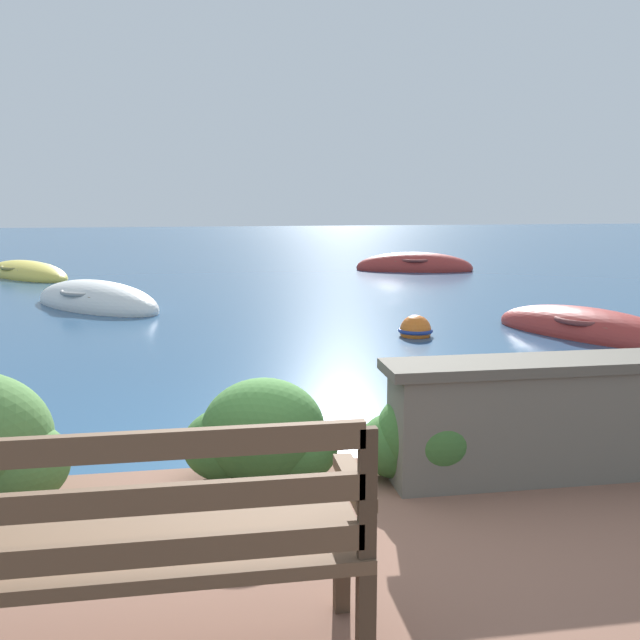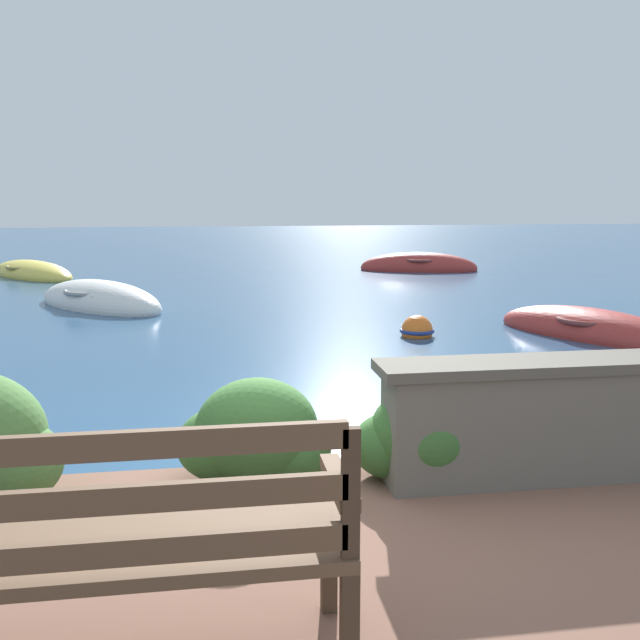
{
  "view_description": "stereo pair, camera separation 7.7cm",
  "coord_description": "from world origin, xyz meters",
  "views": [
    {
      "loc": [
        -0.71,
        -4.19,
        1.86
      ],
      "look_at": [
        0.53,
        3.26,
        0.54
      ],
      "focal_mm": 40.0,
      "sensor_mm": 36.0,
      "label": 1
    },
    {
      "loc": [
        -0.63,
        -4.2,
        1.86
      ],
      "look_at": [
        0.53,
        3.26,
        0.54
      ],
      "focal_mm": 40.0,
      "sensor_mm": 36.0,
      "label": 2
    }
  ],
  "objects": [
    {
      "name": "rowboat_nearest",
      "position": [
        4.37,
        4.45,
        0.06
      ],
      "size": [
        2.12,
        2.92,
        0.67
      ],
      "rotation": [
        0.0,
        0.0,
        5.2
      ],
      "color": "#9E2D28",
      "rests_on": "ground_plane"
    },
    {
      "name": "ground_plane",
      "position": [
        0.0,
        0.0,
        0.0
      ],
      "size": [
        80.0,
        80.0,
        0.0
      ],
      "color": "navy"
    },
    {
      "name": "rowboat_mid",
      "position": [
        -2.48,
        8.13,
        0.07
      ],
      "size": [
        2.85,
        3.02,
        0.79
      ],
      "rotation": [
        0.0,
        0.0,
        5.43
      ],
      "color": "silver",
      "rests_on": "ground_plane"
    },
    {
      "name": "rowboat_far",
      "position": [
        4.55,
        13.01,
        0.07
      ],
      "size": [
        3.08,
        1.74,
        0.8
      ],
      "rotation": [
        0.0,
        0.0,
        2.88
      ],
      "color": "#9E2D28",
      "rests_on": "ground_plane"
    },
    {
      "name": "hedge_clump_far_right",
      "position": [
        1.95,
        -0.36,
        0.43
      ],
      "size": [
        0.71,
        0.51,
        0.49
      ],
      "color": "#2D5628",
      "rests_on": "patio_terrace"
    },
    {
      "name": "park_bench",
      "position": [
        -0.97,
        -1.89,
        0.71
      ],
      "size": [
        1.62,
        0.48,
        0.93
      ],
      "rotation": [
        0.0,
        0.0,
        -0.1
      ],
      "color": "#433123",
      "rests_on": "patio_terrace"
    },
    {
      "name": "hedge_clump_centre",
      "position": [
        -0.4,
        -0.26,
        0.48
      ],
      "size": [
        0.89,
        0.64,
        0.61
      ],
      "color": "#38662D",
      "rests_on": "patio_terrace"
    },
    {
      "name": "rowboat_outer",
      "position": [
        -4.73,
        13.17,
        0.06
      ],
      "size": [
        2.89,
        3.37,
        0.64
      ],
      "rotation": [
        0.0,
        0.0,
        5.35
      ],
      "color": "#DBC64C",
      "rests_on": "ground_plane"
    },
    {
      "name": "mooring_buoy",
      "position": [
        2.09,
        4.83,
        0.07
      ],
      "size": [
        0.46,
        0.46,
        0.42
      ],
      "color": "orange",
      "rests_on": "ground_plane"
    },
    {
      "name": "stone_wall",
      "position": [
        1.49,
        -0.47,
        0.58
      ],
      "size": [
        2.44,
        0.39,
        0.71
      ],
      "color": "#666056",
      "rests_on": "patio_terrace"
    },
    {
      "name": "hedge_clump_right",
      "position": [
        0.57,
        -0.38,
        0.46
      ],
      "size": [
        0.81,
        0.58,
        0.55
      ],
      "color": "#38662D",
      "rests_on": "patio_terrace"
    }
  ]
}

